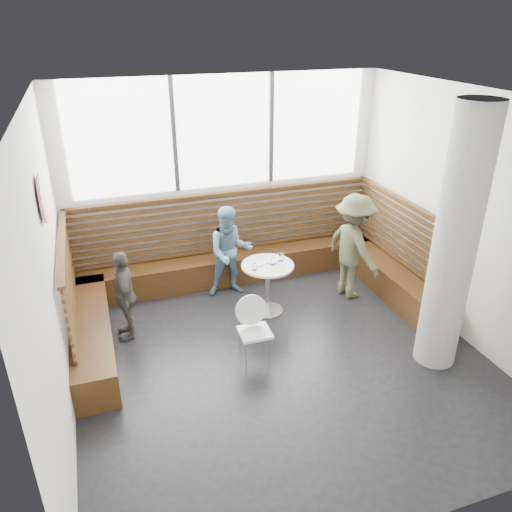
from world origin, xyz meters
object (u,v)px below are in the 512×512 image
object	(u,v)px
child_back	(230,252)
cafe_table	(267,278)
child_left	(125,295)
cafe_chair	(253,324)
adult_man	(353,247)
concrete_column	(455,244)

from	to	relation	value
child_back	cafe_table	bearing A→B (deg)	-56.78
cafe_table	child_left	distance (m)	1.99
cafe_chair	adult_man	xyz separation A→B (m)	(1.93, 1.02, 0.33)
adult_man	child_left	bearing A→B (deg)	79.32
child_left	cafe_table	bearing A→B (deg)	90.64
cafe_chair	child_back	bearing A→B (deg)	84.96
cafe_chair	child_left	world-z (taller)	child_left
adult_man	child_left	distance (m)	3.38
cafe_table	adult_man	size ratio (longest dim) A/B	0.47
cafe_table	adult_man	bearing A→B (deg)	1.99
concrete_column	child_back	xyz separation A→B (m)	(-1.98, 2.44, -0.89)
cafe_chair	child_back	distance (m)	1.69
child_back	child_left	distance (m)	1.77
cafe_chair	adult_man	size ratio (longest dim) A/B	0.51
cafe_table	adult_man	world-z (taller)	adult_man
cafe_table	concrete_column	bearing A→B (deg)	-46.78
cafe_chair	child_back	xyz separation A→B (m)	(0.19, 1.67, 0.22)
concrete_column	child_left	distance (m)	4.15
adult_man	child_left	world-z (taller)	adult_man
cafe_table	adult_man	xyz separation A→B (m)	(1.39, 0.05, 0.27)
cafe_table	child_back	distance (m)	0.80
cafe_table	cafe_chair	world-z (taller)	cafe_chair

